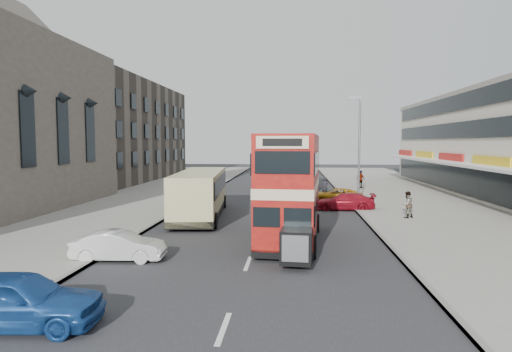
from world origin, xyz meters
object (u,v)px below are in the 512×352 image
at_px(bus_second, 303,165).
at_px(car_left_front, 119,246).
at_px(pedestrian_near, 407,204).
at_px(pedestrian_far, 360,179).
at_px(street_lamp, 358,142).
at_px(cyclist, 325,193).
at_px(car_right_b, 336,196).
at_px(coach, 200,192).
at_px(car_right_a, 345,202).
at_px(bus_main, 291,188).
at_px(car_left_near, 17,300).

bearing_deg(bus_second, car_left_front, 77.02).
bearing_deg(pedestrian_near, pedestrian_far, -120.22).
relative_size(street_lamp, cyclist, 4.30).
xyz_separation_m(car_right_b, pedestrian_near, (3.58, -7.44, 0.40)).
bearing_deg(coach, car_right_a, 15.70).
bearing_deg(car_right_b, bus_main, -15.56).
height_order(car_right_a, pedestrian_near, pedestrian_near).
distance_m(car_left_near, car_right_a, 23.06).
relative_size(street_lamp, car_right_a, 1.96).
bearing_deg(car_left_front, bus_second, -20.99).
distance_m(bus_second, car_left_front, 26.93).
height_order(bus_second, coach, bus_second).
xyz_separation_m(street_lamp, pedestrian_near, (2.17, -5.67, -3.81)).
bearing_deg(bus_second, car_left_near, 80.17).
height_order(bus_main, pedestrian_far, bus_main).
relative_size(bus_second, car_left_near, 2.09).
relative_size(car_left_front, cyclist, 1.93).
distance_m(car_right_a, pedestrian_near, 5.01).
height_order(bus_second, pedestrian_near, bus_second).
bearing_deg(bus_second, bus_main, 91.39).
xyz_separation_m(coach, car_left_near, (-1.16, -16.82, -0.85)).
height_order(car_right_a, cyclist, cyclist).
bearing_deg(pedestrian_near, bus_main, 11.67).
height_order(street_lamp, pedestrian_near, street_lamp).
bearing_deg(cyclist, coach, -127.62).
relative_size(car_right_b, pedestrian_near, 2.50).
relative_size(car_left_near, pedestrian_far, 2.43).
distance_m(coach, car_right_b, 11.84).
distance_m(car_left_front, car_right_b, 20.55).
relative_size(bus_main, coach, 0.88).
height_order(bus_main, car_right_b, bus_main).
distance_m(street_lamp, pedestrian_near, 7.17).
height_order(bus_second, car_left_front, bus_second).
xyz_separation_m(bus_main, car_left_near, (-6.92, -10.26, -1.86)).
height_order(car_right_a, pedestrian_far, pedestrian_far).
relative_size(bus_main, pedestrian_near, 5.54).
bearing_deg(street_lamp, bus_main, -111.90).
bearing_deg(pedestrian_far, bus_second, 165.67).
bearing_deg(car_right_b, pedestrian_far, 159.54).
distance_m(car_left_front, pedestrian_near, 17.33).
bearing_deg(car_left_front, bus_main, -64.51).
distance_m(pedestrian_far, cyclist, 9.72).
xyz_separation_m(street_lamp, bus_main, (-4.88, -12.14, -2.19)).
height_order(street_lamp, car_right_a, street_lamp).
bearing_deg(pedestrian_far, street_lamp, -132.62).
relative_size(bus_second, cyclist, 4.77).
relative_size(coach, car_right_b, 2.52).
xyz_separation_m(street_lamp, cyclist, (-2.18, 2.87, -4.16)).
relative_size(car_left_near, car_right_b, 1.05).
bearing_deg(bus_main, street_lamp, -107.30).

